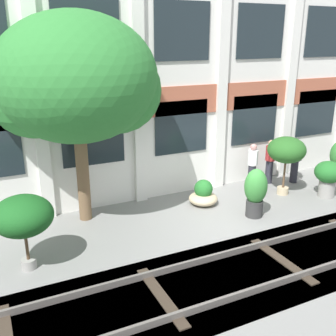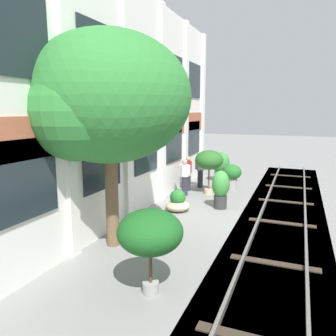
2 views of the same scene
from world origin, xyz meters
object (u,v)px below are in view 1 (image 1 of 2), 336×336
object	(u,v)px
broadleaf_tree	(76,82)
potted_plant_low_pan	(287,151)
potted_plant_terracotta_small	(23,217)
resident_by_doorway	(252,165)
resident_watching_tracks	(270,160)
resident_near_plants	(295,160)
potted_plant_wide_bowl	(203,195)
potted_plant_ribbed_drum	(256,190)
potted_plant_fluted_column	(328,175)

from	to	relation	value
broadleaf_tree	potted_plant_low_pan	bearing A→B (deg)	-8.72
potted_plant_terracotta_small	resident_by_doorway	size ratio (longest dim) A/B	1.11
broadleaf_tree	resident_watching_tracks	xyz separation A→B (m)	(6.66, 0.07, -3.03)
broadleaf_tree	resident_near_plants	bearing A→B (deg)	-2.01
broadleaf_tree	potted_plant_low_pan	xyz separation A→B (m)	(6.41, -0.98, -2.38)
potted_plant_wide_bowl	potted_plant_terracotta_small	distance (m)	5.65
potted_plant_terracotta_small	resident_near_plants	size ratio (longest dim) A/B	1.10
potted_plant_ribbed_drum	resident_watching_tracks	size ratio (longest dim) A/B	0.91
potted_plant_wide_bowl	potted_plant_fluted_column	bearing A→B (deg)	-16.64
potted_plant_low_pan	broadleaf_tree	bearing A→B (deg)	171.28
resident_by_doorway	resident_near_plants	size ratio (longest dim) A/B	1.00
potted_plant_wide_bowl	resident_near_plants	distance (m)	3.99
resident_watching_tracks	resident_near_plants	distance (m)	0.92
potted_plant_fluted_column	resident_near_plants	distance (m)	1.50
potted_plant_low_pan	potted_plant_fluted_column	xyz separation A→B (m)	(1.15, -0.78, -0.76)
potted_plant_fluted_column	resident_near_plants	size ratio (longest dim) A/B	0.75
potted_plant_fluted_column	potted_plant_terracotta_small	bearing A→B (deg)	-178.62
potted_plant_wide_bowl	potted_plant_ribbed_drum	distance (m)	1.73
broadleaf_tree	potted_plant_ribbed_drum	xyz separation A→B (m)	(4.49, -1.96, -3.05)
broadleaf_tree	potted_plant_ribbed_drum	world-z (taller)	broadleaf_tree
resident_watching_tracks	potted_plant_ribbed_drum	bearing A→B (deg)	-78.79
broadleaf_tree	potted_plant_fluted_column	size ratio (longest dim) A/B	4.73
potted_plant_ribbed_drum	resident_watching_tracks	xyz separation A→B (m)	(2.18, 2.03, 0.02)
resident_near_plants	potted_plant_low_pan	bearing A→B (deg)	27.48
broadleaf_tree	resident_by_doorway	world-z (taller)	broadleaf_tree
potted_plant_low_pan	potted_plant_ribbed_drum	world-z (taller)	potted_plant_low_pan
potted_plant_low_pan	resident_watching_tracks	world-z (taller)	potted_plant_low_pan
broadleaf_tree	potted_plant_ribbed_drum	bearing A→B (deg)	-23.56
resident_by_doorway	resident_near_plants	distance (m)	1.74
potted_plant_terracotta_small	potted_plant_ribbed_drum	distance (m)	6.31
potted_plant_low_pan	resident_watching_tracks	bearing A→B (deg)	76.36
potted_plant_fluted_column	resident_by_doorway	size ratio (longest dim) A/B	0.76
potted_plant_fluted_column	resident_watching_tracks	size ratio (longest dim) A/B	0.76
broadleaf_tree	resident_near_plants	world-z (taller)	broadleaf_tree
broadleaf_tree	resident_near_plants	size ratio (longest dim) A/B	3.57
resident_near_plants	potted_plant_terracotta_small	bearing A→B (deg)	5.07
broadleaf_tree	resident_by_doorway	xyz separation A→B (m)	(5.79, -0.08, -3.03)
potted_plant_low_pan	potted_plant_terracotta_small	world-z (taller)	potted_plant_low_pan
potted_plant_low_pan	resident_watching_tracks	size ratio (longest dim) A/B	1.23
potted_plant_terracotta_small	resident_by_doorway	xyz separation A→B (m)	(7.60, 1.91, -0.44)
potted_plant_ribbed_drum	potted_plant_fluted_column	distance (m)	3.07
broadleaf_tree	resident_near_plants	distance (m)	8.11
resident_watching_tracks	potted_plant_wide_bowl	bearing A→B (deg)	-109.93
broadleaf_tree	potted_plant_wide_bowl	xyz separation A→B (m)	(3.58, -0.57, -3.56)
potted_plant_low_pan	potted_plant_ribbed_drum	size ratio (longest dim) A/B	1.35
resident_by_doorway	resident_watching_tracks	world-z (taller)	resident_watching_tracks
potted_plant_wide_bowl	resident_near_plants	world-z (taller)	resident_near_plants
broadleaf_tree	potted_plant_wide_bowl	world-z (taller)	broadleaf_tree
potted_plant_ribbed_drum	resident_by_doorway	distance (m)	2.29
potted_plant_terracotta_small	resident_near_plants	distance (m)	9.50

